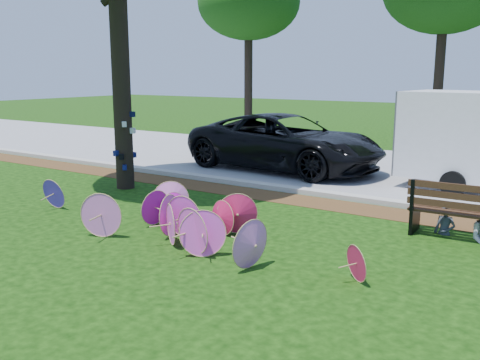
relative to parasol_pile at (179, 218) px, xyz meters
The scene contains 9 objects.
ground 0.93m from the parasol_pile, 88.76° to the right, with size 90.00×90.00×0.00m, color black.
mulch_strip 3.67m from the parasol_pile, 89.71° to the left, with size 90.00×1.00×0.01m, color #472D16.
curb 4.36m from the parasol_pile, 89.76° to the left, with size 90.00×0.30×0.12m, color #B7B5AD.
street 8.51m from the parasol_pile, 89.88° to the left, with size 90.00×8.00×0.01m, color gray.
parasol_pile is the anchor object (origin of this frame).
black_van 7.14m from the parasol_pile, 103.78° to the left, with size 2.73×5.91×1.64m, color black.
cargo_trailer 7.81m from the parasol_pile, 64.03° to the left, with size 3.00×1.90×2.70m, color white.
park_bench 5.00m from the parasol_pile, 32.99° to the left, with size 1.92×0.73×1.00m, color black, non-canonical shape.
person_left 4.74m from the parasol_pile, 35.80° to the left, with size 0.38×0.25×1.03m, color #3C4452.
Camera 1 is at (5.84, -6.08, 2.86)m, focal length 40.00 mm.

